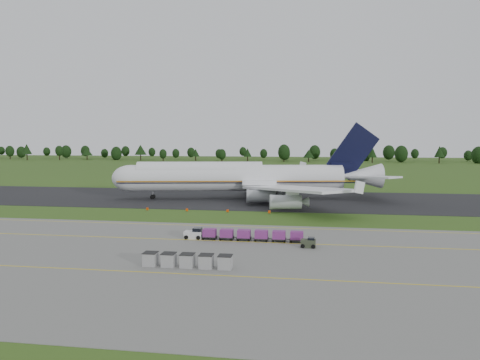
% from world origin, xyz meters
% --- Properties ---
extents(ground, '(600.00, 600.00, 0.00)m').
position_xyz_m(ground, '(0.00, 0.00, 0.00)').
color(ground, '#305118').
rests_on(ground, ground).
extents(apron, '(300.00, 52.00, 0.06)m').
position_xyz_m(apron, '(0.00, -34.00, 0.03)').
color(apron, slate).
rests_on(apron, ground).
extents(taxiway, '(300.00, 40.00, 0.08)m').
position_xyz_m(taxiway, '(0.00, 28.00, 0.04)').
color(taxiway, black).
rests_on(taxiway, ground).
extents(apron_markings, '(300.00, 30.20, 0.01)m').
position_xyz_m(apron_markings, '(0.00, -26.98, 0.06)').
color(apron_markings, yellow).
rests_on(apron_markings, apron).
extents(tree_line, '(527.00, 22.16, 11.50)m').
position_xyz_m(tree_line, '(24.40, 221.25, 6.00)').
color(tree_line, black).
rests_on(tree_line, ground).
extents(aircraft, '(71.96, 68.82, 20.13)m').
position_xyz_m(aircraft, '(2.12, 28.33, 5.75)').
color(aircraft, white).
rests_on(aircraft, ground).
extents(baggage_train, '(18.94, 1.72, 1.65)m').
position_xyz_m(baggage_train, '(9.61, -20.98, 0.96)').
color(baggage_train, silver).
rests_on(baggage_train, apron).
extents(utility_cart, '(2.20, 1.50, 1.18)m').
position_xyz_m(utility_cart, '(19.99, -24.23, 0.64)').
color(utility_cart, '#333A28').
rests_on(utility_cart, apron).
extents(uld_row, '(11.32, 1.72, 1.70)m').
position_xyz_m(uld_row, '(5.19, -37.12, 0.91)').
color(uld_row, '#969696').
rests_on(uld_row, apron).
extents(edge_markers, '(27.73, 0.30, 0.60)m').
position_xyz_m(edge_markers, '(-2.11, 6.18, 0.27)').
color(edge_markers, '#DB4006').
rests_on(edge_markers, ground).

